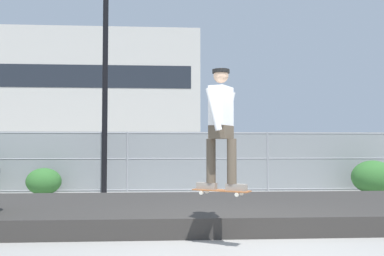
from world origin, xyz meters
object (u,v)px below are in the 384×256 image
(skater, at_px, (221,121))
(skateboard, at_px, (221,191))
(parked_car_near, at_px, (43,162))
(shrub_right, at_px, (373,177))
(shrub_center, at_px, (44,181))
(street_lamp, at_px, (106,35))

(skater, bearing_deg, skateboard, 63.43)
(parked_car_near, height_order, shrub_right, parked_car_near)
(parked_car_near, relative_size, shrub_center, 4.47)
(skater, bearing_deg, shrub_right, 49.46)
(parked_car_near, bearing_deg, skater, -62.04)
(skater, relative_size, street_lamp, 0.22)
(shrub_right, bearing_deg, skateboard, -130.54)
(parked_car_near, bearing_deg, skateboard, -62.04)
(shrub_center, bearing_deg, street_lamp, -0.17)
(parked_car_near, bearing_deg, street_lamp, -51.13)
(street_lamp, relative_size, shrub_right, 6.02)
(skateboard, height_order, parked_car_near, parked_car_near)
(street_lamp, bearing_deg, skater, -68.74)
(skater, distance_m, shrub_right, 8.33)
(skateboard, bearing_deg, street_lamp, 111.26)
(shrub_center, distance_m, shrub_right, 9.63)
(shrub_right, bearing_deg, parked_car_near, 160.93)
(skateboard, bearing_deg, shrub_center, 123.07)
(street_lamp, xyz_separation_m, parked_car_near, (-2.72, 3.37, -3.85))
(shrub_center, bearing_deg, parked_car_near, 106.50)
(parked_car_near, height_order, shrub_center, parked_car_near)
(skateboard, distance_m, skater, 0.96)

